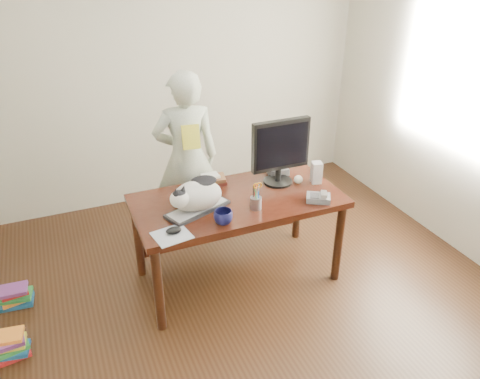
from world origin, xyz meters
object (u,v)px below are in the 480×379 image
monitor (280,149)px  book_stack (212,180)px  mouse (174,230)px  book_pile_a (10,346)px  calculator (276,169)px  book_pile_b (15,296)px  keyboard (198,209)px  pen_cup (256,202)px  cat (196,195)px  phone (319,197)px  desk (234,210)px  speaker (316,172)px  coffee_mug (223,217)px  person (187,158)px  baseball (298,179)px

monitor → book_stack: size_ratio=2.35×
book_stack → monitor: bearing=-16.2°
mouse → book_pile_a: 1.36m
calculator → book_pile_b: (-2.20, 0.05, -0.71)m
monitor → book_stack: bearing=157.5°
keyboard → pen_cup: (0.41, -0.14, 0.05)m
pen_cup → book_pile_a: 1.95m
cat → mouse: 0.34m
phone → book_pile_b: (-2.28, 0.63, -0.71)m
desk → mouse: 0.71m
speaker → book_pile_a: bearing=-159.3°
phone → monitor: bearing=143.1°
monitor → coffee_mug: monitor is taller
book_pile_a → book_pile_b: size_ratio=1.05×
person → speaker: bearing=145.6°
keyboard → calculator: 0.90m
monitor → baseball: bearing=-21.5°
mouse → speaker: speaker is taller
coffee_mug → phone: (0.79, 0.02, -0.03)m
keyboard → book_stack: book_stack is taller
cat → phone: (0.91, -0.21, -0.11)m
phone → person: bearing=155.0°
baseball → book_pile_a: size_ratio=0.26×
coffee_mug → book_pile_a: 1.68m
calculator → book_pile_b: size_ratio=0.90×
monitor → mouse: size_ratio=4.62×
monitor → book_pile_a: (-2.16, -0.30, -0.97)m
cat → monitor: monitor is taller
phone → keyboard: bearing=-162.4°
book_pile_b → keyboard: bearing=-16.6°
pen_cup → phone: (0.49, -0.08, -0.03)m
keyboard → person: size_ratio=0.33×
person → book_pile_a: 2.00m
pen_cup → calculator: size_ratio=0.93×
book_stack → calculator: (0.58, -0.00, -0.00)m
person → book_pile_a: size_ratio=5.84×
coffee_mug → mouse: bearing=178.3°
desk → speaker: speaker is taller
coffee_mug → desk: bearing=58.6°
book_pile_a → desk: bearing=9.0°
desk → speaker: size_ratio=9.09×
pen_cup → coffee_mug: (-0.30, -0.10, -0.01)m
keyboard → person: 0.88m
monitor → mouse: (-0.99, -0.39, -0.28)m
speaker → pen_cup: bearing=-146.4°
keyboard → coffee_mug: 0.27m
mouse → person: 1.16m
keyboard → calculator: bearing=2.1°
book_pile_a → book_pile_b: book_pile_a is taller
book_stack → calculator: size_ratio=1.00×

